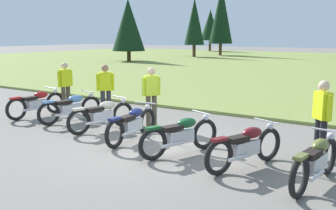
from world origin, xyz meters
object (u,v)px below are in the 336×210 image
rider_near_row_end (105,88)px  rider_checking_bike (322,116)px  motorcycle_british_green (181,135)px  rider_in_hivis_vest (65,84)px  motorcycle_navy (132,124)px  motorcycle_maroon (246,146)px  motorcycle_olive (316,161)px  rider_with_back_turned (151,93)px  motorcycle_cream (102,115)px  motorcycle_sky_blue (71,107)px  motorcycle_red (37,103)px

rider_near_row_end → rider_checking_bike: bearing=-5.7°
motorcycle_british_green → rider_in_hivis_vest: size_ratio=1.19×
motorcycle_navy → motorcycle_maroon: same height
motorcycle_olive → rider_with_back_turned: (-4.91, 2.03, 0.51)m
motorcycle_cream → motorcycle_sky_blue: bearing=169.3°
motorcycle_maroon → rider_near_row_end: bearing=160.5°
rider_near_row_end → rider_with_back_turned: bearing=-1.0°
motorcycle_red → motorcycle_navy: 4.33m
motorcycle_red → rider_checking_bike: 8.46m
motorcycle_navy → motorcycle_sky_blue: bearing=167.0°
motorcycle_british_green → rider_checking_bike: size_ratio=1.19×
motorcycle_olive → rider_checking_bike: bearing=99.1°
motorcycle_cream → rider_with_back_turned: bearing=56.1°
motorcycle_british_green → rider_with_back_turned: bearing=138.7°
motorcycle_british_green → rider_near_row_end: (-3.81, 1.84, 0.51)m
motorcycle_olive → motorcycle_cream: bearing=171.5°
motorcycle_red → rider_checking_bike: (8.44, 0.36, 0.51)m
motorcycle_navy → motorcycle_cream: bearing=164.5°
rider_near_row_end → motorcycle_sky_blue: bearing=-120.9°
motorcycle_red → motorcycle_navy: same height
motorcycle_red → rider_with_back_turned: 3.91m
motorcycle_sky_blue → rider_with_back_turned: bearing=21.3°
motorcycle_navy → motorcycle_british_green: 1.56m
motorcycle_british_green → motorcycle_maroon: size_ratio=0.99×
motorcycle_red → motorcycle_cream: same height
motorcycle_maroon → rider_checking_bike: 1.75m
motorcycle_maroon → motorcycle_sky_blue: bearing=170.7°
motorcycle_cream → rider_in_hivis_vest: bearing=156.1°
motorcycle_maroon → rider_in_hivis_vest: 7.33m
rider_with_back_turned → rider_in_hivis_vest: size_ratio=1.00×
motorcycle_british_green → rider_near_row_end: 4.26m
motorcycle_olive → rider_in_hivis_vest: bearing=166.3°
rider_checking_bike → rider_near_row_end: (-6.43, 0.64, 0.00)m
motorcycle_sky_blue → rider_near_row_end: 1.19m
motorcycle_olive → rider_near_row_end: bearing=162.8°
motorcycle_navy → rider_near_row_end: 2.82m
motorcycle_cream → motorcycle_maroon: size_ratio=1.03×
motorcycle_red → rider_in_hivis_vest: 1.14m
rider_with_back_turned → rider_near_row_end: 1.74m
motorcycle_british_green → rider_in_hivis_vest: (-5.57, 1.84, 0.51)m
motorcycle_red → rider_checking_bike: rider_checking_bike is taller
motorcycle_red → motorcycle_sky_blue: bearing=2.7°
rider_with_back_turned → motorcycle_british_green: bearing=-41.3°
motorcycle_olive → motorcycle_maroon: bearing=172.2°
motorcycle_cream → motorcycle_british_green: (2.86, -0.63, 0.00)m
motorcycle_cream → rider_in_hivis_vest: (-2.71, 1.20, 0.51)m
motorcycle_red → rider_near_row_end: size_ratio=1.26×
rider_in_hivis_vest → rider_with_back_turned: bearing=-0.4°
motorcycle_olive → rider_with_back_turned: bearing=157.5°
motorcycle_red → motorcycle_cream: size_ratio=1.02×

